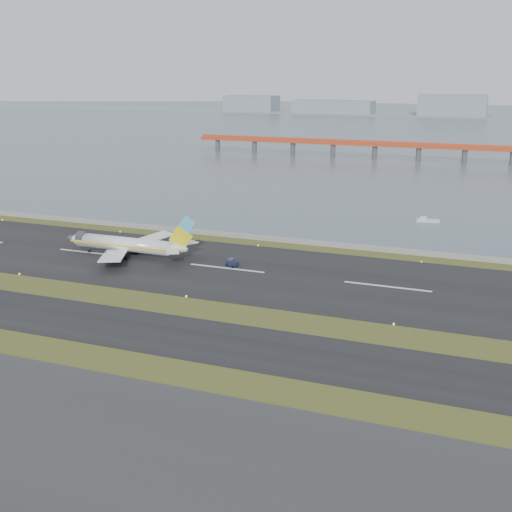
% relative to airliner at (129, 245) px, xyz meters
% --- Properties ---
extents(ground, '(1000.00, 1000.00, 0.00)m').
position_rel_airliner_xyz_m(ground, '(28.16, -30.17, -3.46)').
color(ground, '#3B491A').
rests_on(ground, ground).
extents(taxiway_strip, '(1000.00, 18.00, 0.10)m').
position_rel_airliner_xyz_m(taxiway_strip, '(28.16, -42.17, -3.41)').
color(taxiway_strip, black).
rests_on(taxiway_strip, ground).
extents(runway_strip, '(1000.00, 45.00, 0.10)m').
position_rel_airliner_xyz_m(runway_strip, '(28.16, -0.17, -3.41)').
color(runway_strip, black).
rests_on(runway_strip, ground).
extents(seawall, '(1000.00, 2.50, 1.00)m').
position_rel_airliner_xyz_m(seawall, '(28.16, 29.83, -2.96)').
color(seawall, gray).
rests_on(seawall, ground).
extents(bay_water, '(1400.00, 800.00, 1.30)m').
position_rel_airliner_xyz_m(bay_water, '(28.16, 429.83, -3.46)').
color(bay_water, '#4C5E6C').
rests_on(bay_water, ground).
extents(red_pier, '(260.00, 5.00, 10.20)m').
position_rel_airliner_xyz_m(red_pier, '(48.16, 219.83, 3.82)').
color(red_pier, '#BF4120').
rests_on(red_pier, ground).
extents(far_shoreline, '(1400.00, 80.00, 60.50)m').
position_rel_airliner_xyz_m(far_shoreline, '(41.78, 589.83, 2.61)').
color(far_shoreline, gray).
rests_on(far_shoreline, ground).
extents(airliner, '(38.52, 32.89, 12.80)m').
position_rel_airliner_xyz_m(airliner, '(0.00, 0.00, 0.00)').
color(airliner, white).
rests_on(airliner, ground).
extents(pushback_tug, '(3.49, 2.76, 1.96)m').
position_rel_airliner_xyz_m(pushback_tug, '(28.66, 2.12, -2.51)').
color(pushback_tug, '#151B3B').
rests_on(pushback_tug, ground).
extents(workboat_near, '(7.53, 3.05, 1.78)m').
position_rel_airliner_xyz_m(workboat_near, '(69.39, 69.83, -2.89)').
color(workboat_near, silver).
rests_on(workboat_near, ground).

